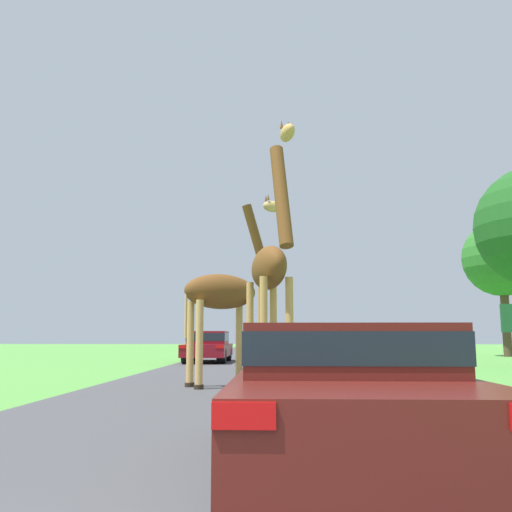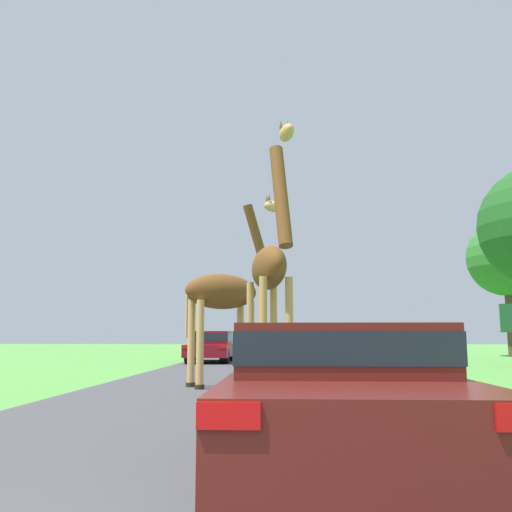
# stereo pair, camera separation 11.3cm
# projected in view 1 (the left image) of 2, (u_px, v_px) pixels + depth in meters

# --- Properties ---
(road) EXTENTS (7.23, 120.00, 0.00)m
(road) POSITION_uv_depth(u_px,v_px,m) (261.00, 357.00, 30.86)
(road) COLOR #424244
(road) RESTS_ON ground
(giraffe_near_road) EXTENTS (1.10, 2.62, 5.33)m
(giraffe_near_road) POSITION_uv_depth(u_px,v_px,m) (270.00, 269.00, 11.14)
(giraffe_near_road) COLOR tan
(giraffe_near_road) RESTS_ON ground
(giraffe_companion) EXTENTS (2.58, 1.71, 4.90)m
(giraffe_companion) POSITION_uv_depth(u_px,v_px,m) (225.00, 295.00, 13.34)
(giraffe_companion) COLOR tan
(giraffe_companion) RESTS_ON ground
(car_lead_maroon) EXTENTS (1.94, 4.31, 1.31)m
(car_lead_maroon) POSITION_uv_depth(u_px,v_px,m) (343.00, 391.00, 5.00)
(car_lead_maroon) COLOR #561914
(car_lead_maroon) RESTS_ON ground
(car_queue_right) EXTENTS (1.72, 4.49, 1.27)m
(car_queue_right) POSITION_uv_depth(u_px,v_px,m) (315.00, 346.00, 27.16)
(car_queue_right) COLOR black
(car_queue_right) RESTS_ON ground
(car_queue_left) EXTENTS (1.95, 4.68, 1.43)m
(car_queue_left) POSITION_uv_depth(u_px,v_px,m) (208.00, 346.00, 25.37)
(car_queue_left) COLOR maroon
(car_queue_left) RESTS_ON ground
(car_far_ahead) EXTENTS (1.86, 4.17, 1.37)m
(car_far_ahead) POSITION_uv_depth(u_px,v_px,m) (338.00, 353.00, 15.43)
(car_far_ahead) COLOR navy
(car_far_ahead) RESTS_ON ground
(tree_right_cluster) EXTENTS (4.61, 4.61, 8.17)m
(tree_right_cluster) POSITION_uv_depth(u_px,v_px,m) (502.00, 259.00, 32.59)
(tree_right_cluster) COLOR #4C3828
(tree_right_cluster) RESTS_ON ground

